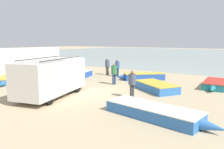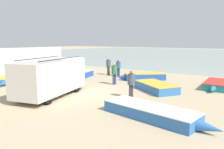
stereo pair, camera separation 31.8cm
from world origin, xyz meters
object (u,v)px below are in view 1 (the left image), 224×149
object	(u,v)px
fishing_rowboat_0	(155,86)
fishing_rowboat_1	(215,84)
parked_van	(52,77)
fisherman_3	(132,81)
fishing_rowboat_2	(80,74)
fishing_rowboat_5	(155,112)
fisherman_1	(117,66)
fishing_rowboat_4	(11,79)
fisherman_2	(114,72)
fishing_rowboat_3	(142,76)
fisherman_0	(107,65)

from	to	relation	value
fishing_rowboat_0	fishing_rowboat_1	distance (m)	4.82
parked_van	fishing_rowboat_1	distance (m)	12.00
parked_van	fisherman_3	size ratio (longest dim) A/B	3.28
fishing_rowboat_1	fishing_rowboat_2	world-z (taller)	fishing_rowboat_2
parked_van	fishing_rowboat_0	bearing A→B (deg)	-56.51
fishing_rowboat_1	fishing_rowboat_5	size ratio (longest dim) A/B	0.76
fisherman_1	fisherman_3	size ratio (longest dim) A/B	0.98
fishing_rowboat_5	fishing_rowboat_4	bearing A→B (deg)	-177.93
fishing_rowboat_4	fisherman_1	xyz separation A→B (m)	(6.18, 7.60, 0.77)
parked_van	fisherman_2	world-z (taller)	parked_van
fishing_rowboat_3	fisherman_1	distance (m)	3.03
fishing_rowboat_3	fisherman_1	world-z (taller)	fisherman_1
fishing_rowboat_3	fisherman_3	size ratio (longest dim) A/B	2.25
parked_van	fisherman_2	xyz separation A→B (m)	(1.10, 5.47, -0.23)
fishing_rowboat_2	fishing_rowboat_4	xyz separation A→B (m)	(-3.56, -4.96, -0.05)
fishing_rowboat_2	fisherman_1	distance (m)	3.79
fishing_rowboat_1	fishing_rowboat_2	size ratio (longest dim) A/B	1.02
fishing_rowboat_1	fisherman_1	distance (m)	9.09
fishing_rowboat_4	fisherman_1	size ratio (longest dim) A/B	2.67
fishing_rowboat_0	fishing_rowboat_1	bearing A→B (deg)	-101.31
fishing_rowboat_2	fisherman_1	world-z (taller)	fisherman_1
fishing_rowboat_1	fishing_rowboat_4	distance (m)	16.88
fishing_rowboat_0	fisherman_1	bearing A→B (deg)	0.11
fishing_rowboat_0	fisherman_2	size ratio (longest dim) A/B	2.30
fishing_rowboat_0	fishing_rowboat_2	distance (m)	8.34
fishing_rowboat_0	fishing_rowboat_3	size ratio (longest dim) A/B	1.04
fishing_rowboat_0	fishing_rowboat_5	world-z (taller)	fishing_rowboat_0
fishing_rowboat_3	fishing_rowboat_4	bearing A→B (deg)	-2.72
fishing_rowboat_5	fisherman_1	distance (m)	12.11
fishing_rowboat_2	fisherman_3	distance (m)	8.83
parked_van	fisherman_2	distance (m)	5.58
fishing_rowboat_3	fisherman_2	xyz separation A→B (m)	(-0.92, -3.30, 0.75)
fisherman_0	fisherman_3	world-z (taller)	fisherman_0
fishing_rowboat_3	fisherman_0	size ratio (longest dim) A/B	2.17
fisherman_0	fishing_rowboat_2	bearing A→B (deg)	-30.24
fishing_rowboat_0	fisherman_2	xyz separation A→B (m)	(-3.63, 0.13, 0.77)
fishing_rowboat_2	fisherman_3	world-z (taller)	fisherman_3
fishing_rowboat_4	fisherman_2	size ratio (longest dim) A/B	2.58
fishing_rowboat_4	fishing_rowboat_2	bearing A→B (deg)	101.29
fisherman_0	fisherman_1	world-z (taller)	fisherman_0
fishing_rowboat_2	fisherman_2	size ratio (longest dim) A/B	2.34
fishing_rowboat_5	fisherman_0	distance (m)	13.15
fisherman_3	fisherman_2	bearing A→B (deg)	-29.77
fishing_rowboat_4	parked_van	bearing A→B (deg)	35.18
fisherman_1	fishing_rowboat_3	bearing A→B (deg)	25.69
fishing_rowboat_0	fishing_rowboat_5	distance (m)	5.84
fishing_rowboat_5	fisherman_3	world-z (taller)	fisherman_3
parked_van	fishing_rowboat_5	bearing A→B (deg)	-105.16
fisherman_0	fisherman_2	distance (m)	5.05
fishing_rowboat_0	fisherman_0	xyz separation A→B (m)	(-6.98, 3.92, 0.79)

